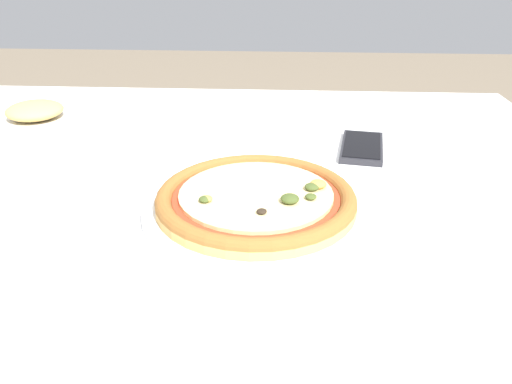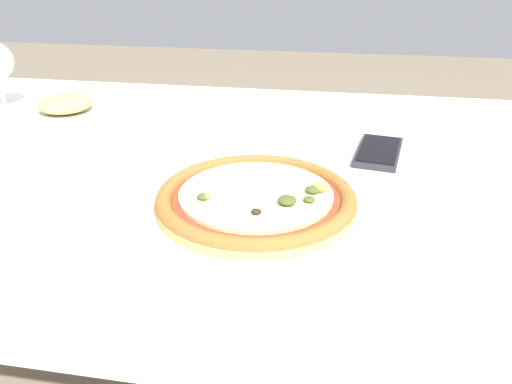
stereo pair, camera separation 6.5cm
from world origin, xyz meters
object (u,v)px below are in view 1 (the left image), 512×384
at_px(dining_table, 169,208).
at_px(cell_phone, 362,147).
at_px(pizza_plate, 256,201).
at_px(side_plate, 36,115).

xyz_separation_m(dining_table, cell_phone, (0.33, 0.07, 0.09)).
bearing_deg(dining_table, pizza_plate, -45.85).
height_order(cell_phone, side_plate, side_plate).
relative_size(dining_table, pizza_plate, 4.72).
xyz_separation_m(dining_table, side_plate, (-0.30, 0.18, 0.10)).
bearing_deg(dining_table, side_plate, 149.26).
xyz_separation_m(dining_table, pizza_plate, (0.16, -0.17, 0.10)).
distance_m(pizza_plate, side_plate, 0.58).
distance_m(dining_table, pizza_plate, 0.25).
bearing_deg(cell_phone, pizza_plate, -125.69).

